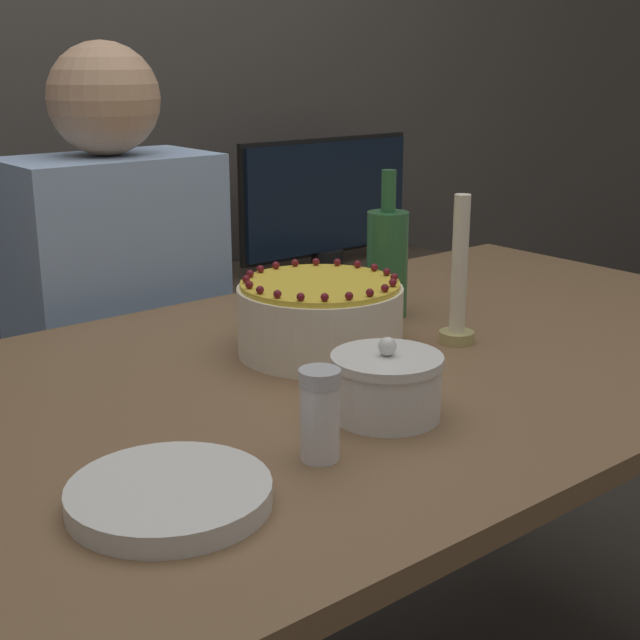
% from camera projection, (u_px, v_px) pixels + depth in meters
% --- Properties ---
extents(dining_table, '(1.66, 0.90, 0.77)m').
position_uv_depth(dining_table, '(357.00, 427.00, 1.38)').
color(dining_table, brown).
rests_on(dining_table, ground_plane).
extents(cake, '(0.25, 0.25, 0.13)m').
position_uv_depth(cake, '(320.00, 318.00, 1.37)').
color(cake, '#EFE5CC').
rests_on(cake, dining_table).
extents(sugar_bowl, '(0.14, 0.14, 0.11)m').
position_uv_depth(sugar_bowl, '(386.00, 386.00, 1.13)').
color(sugar_bowl, silver).
rests_on(sugar_bowl, dining_table).
extents(sugar_shaker, '(0.05, 0.05, 0.11)m').
position_uv_depth(sugar_shaker, '(320.00, 414.00, 1.01)').
color(sugar_shaker, white).
rests_on(sugar_shaker, dining_table).
extents(plate_stack, '(0.21, 0.21, 0.02)m').
position_uv_depth(plate_stack, '(170.00, 495.00, 0.91)').
color(plate_stack, silver).
rests_on(plate_stack, dining_table).
extents(candle, '(0.06, 0.06, 0.24)m').
position_uv_depth(candle, '(459.00, 285.00, 1.41)').
color(candle, tan).
rests_on(candle, dining_table).
extents(bottle, '(0.07, 0.07, 0.26)m').
position_uv_depth(bottle, '(387.00, 261.00, 1.56)').
color(bottle, '#2D6638').
rests_on(bottle, dining_table).
extents(person_man_blue_shirt, '(0.40, 0.34, 1.24)m').
position_uv_depth(person_man_blue_shirt, '(123.00, 390.00, 1.85)').
color(person_man_blue_shirt, '#2D2D38').
rests_on(person_man_blue_shirt, ground_plane).
extents(side_cabinet, '(0.85, 0.47, 0.59)m').
position_uv_depth(side_cabinet, '(327.00, 355.00, 2.84)').
color(side_cabinet, '#382D23').
rests_on(side_cabinet, ground_plane).
extents(tv_monitor, '(0.63, 0.10, 0.39)m').
position_uv_depth(tv_monitor, '(327.00, 200.00, 2.70)').
color(tv_monitor, black).
rests_on(tv_monitor, side_cabinet).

